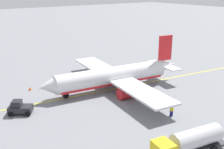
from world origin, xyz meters
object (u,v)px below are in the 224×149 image
Objects in this scene: fuel_tanker at (190,142)px; pushback_tug at (20,108)px; refueling_worker at (172,111)px; safety_cone_nose at (30,89)px; airplane at (114,76)px.

fuel_tanker is 2.48× the size of pushback_tug.
safety_cone_nose is (13.82, -23.44, -0.49)m from refueling_worker.
airplane is 47.71× the size of safety_cone_nose.
refueling_worker is (-18.70, 14.40, -0.19)m from pushback_tug.
refueling_worker is (-6.05, -8.37, -0.90)m from fuel_tanker.
safety_cone_nose is at bearing -59.47° from refueling_worker.
airplane reaches higher than refueling_worker.
safety_cone_nose is (-4.87, -9.05, -0.68)m from pushback_tug.
pushback_tug is 10.30m from safety_cone_nose.
airplane is 18.55m from pushback_tug.
airplane reaches higher than pushback_tug.
safety_cone_nose is at bearing -32.97° from airplane.
fuel_tanker is (5.84, 22.99, -0.82)m from airplane.
pushback_tug is at bearing -60.95° from fuel_tanker.
fuel_tanker reaches higher than pushback_tug.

